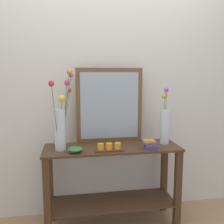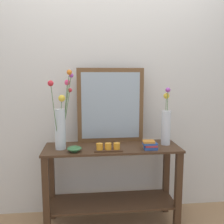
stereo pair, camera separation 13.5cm
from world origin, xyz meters
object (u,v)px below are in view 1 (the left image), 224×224
object	(u,v)px
mirror_leaning	(109,106)
book_stack	(150,144)
candle_tray	(109,148)
decorative_bowl	(75,149)
vase_right	(165,124)
console_table	(112,177)
tall_vase_left	(61,123)

from	to	relation	value
mirror_leaning	book_stack	size ratio (longest dim) A/B	5.57
candle_tray	decorative_bowl	size ratio (longest dim) A/B	1.95
vase_right	book_stack	world-z (taller)	vase_right
console_table	mirror_leaning	bearing A→B (deg)	88.30
mirror_leaning	candle_tray	bearing A→B (deg)	-99.80
console_table	vase_right	xyz separation A→B (m)	(0.51, 0.03, 0.48)
tall_vase_left	decorative_bowl	world-z (taller)	tall_vase_left
tall_vase_left	book_stack	size ratio (longest dim) A/B	5.41
console_table	candle_tray	world-z (taller)	candle_tray
vase_right	decorative_bowl	xyz separation A→B (m)	(-0.84, -0.14, -0.16)
tall_vase_left	book_stack	distance (m)	0.80
tall_vase_left	decorative_bowl	xyz separation A→B (m)	(0.12, -0.10, -0.21)
console_table	mirror_leaning	world-z (taller)	mirror_leaning
mirror_leaning	candle_tray	size ratio (longest dim) A/B	2.92
tall_vase_left	decorative_bowl	distance (m)	0.26
console_table	book_stack	xyz separation A→B (m)	(0.32, -0.12, 0.33)
mirror_leaning	tall_vase_left	world-z (taller)	mirror_leaning
console_table	decorative_bowl	xyz separation A→B (m)	(-0.33, -0.12, 0.32)
console_table	candle_tray	size ratio (longest dim) A/B	5.03
book_stack	decorative_bowl	bearing A→B (deg)	179.57
mirror_leaning	tall_vase_left	xyz separation A→B (m)	(-0.46, -0.20, -0.11)
candle_tray	decorative_bowl	distance (m)	0.29
console_table	mirror_leaning	xyz separation A→B (m)	(0.01, 0.17, 0.65)
console_table	tall_vase_left	distance (m)	0.70
tall_vase_left	vase_right	xyz separation A→B (m)	(0.96, 0.05, -0.05)
console_table	candle_tray	xyz separation A→B (m)	(-0.05, -0.12, 0.32)
console_table	tall_vase_left	size ratio (longest dim) A/B	1.77
console_table	mirror_leaning	size ratio (longest dim) A/B	1.72
console_table	book_stack	world-z (taller)	book_stack
mirror_leaning	decorative_bowl	world-z (taller)	mirror_leaning
mirror_leaning	tall_vase_left	size ratio (longest dim) A/B	1.03
tall_vase_left	candle_tray	distance (m)	0.47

